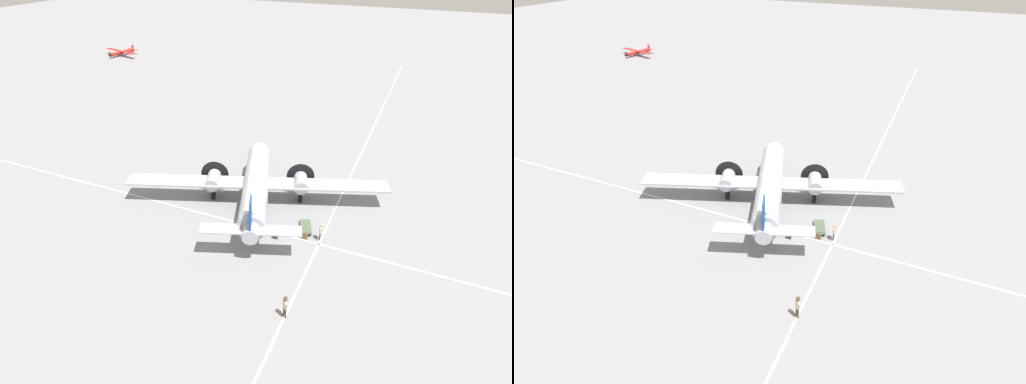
{
  "view_description": "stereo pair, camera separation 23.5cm",
  "coord_description": "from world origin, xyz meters",
  "views": [
    {
      "loc": [
        13.2,
        -30.37,
        22.46
      ],
      "look_at": [
        0.0,
        0.0,
        1.6
      ],
      "focal_mm": 28.0,
      "sensor_mm": 36.0,
      "label": 1
    },
    {
      "loc": [
        13.41,
        -30.28,
        22.46
      ],
      "look_at": [
        0.0,
        0.0,
        1.6
      ],
      "focal_mm": 28.0,
      "sensor_mm": 36.0,
      "label": 2
    }
  ],
  "objects": [
    {
      "name": "crew_foreground",
      "position": [
        7.41,
        -11.99,
        1.16
      ],
      "size": [
        0.47,
        0.47,
        1.84
      ],
      "rotation": [
        0.0,
        0.0,
        -0.78
      ],
      "color": "#473D2D",
      "rests_on": "ground_plane"
    },
    {
      "name": "ground_plane",
      "position": [
        0.0,
        0.0,
        0.0
      ],
      "size": [
        300.0,
        300.0,
        0.0
      ],
      "primitive_type": "plane",
      "color": "gray"
    },
    {
      "name": "light_aircraft_distant",
      "position": [
        -53.08,
        44.22,
        0.79
      ],
      "size": [
        9.47,
        7.18,
        1.86
      ],
      "rotation": [
        0.0,
        0.0,
        4.48
      ],
      "color": "#B2231E",
      "rests_on": "ground_plane"
    },
    {
      "name": "apron_line_eastwest",
      "position": [
        0.0,
        -3.32,
        0.0
      ],
      "size": [
        120.0,
        0.16,
        0.01
      ],
      "color": "silver",
      "rests_on": "ground_plane"
    },
    {
      "name": "suitcase_upright_spare",
      "position": [
        6.1,
        -3.13,
        0.29
      ],
      "size": [
        0.41,
        0.17,
        0.62
      ],
      "color": "brown",
      "rests_on": "ground_plane"
    },
    {
      "name": "suitcase_near_door",
      "position": [
        3.64,
        -4.13,
        0.25
      ],
      "size": [
        0.48,
        0.14,
        0.53
      ],
      "color": "#47331E",
      "rests_on": "ground_plane"
    },
    {
      "name": "passenger_boarding",
      "position": [
        7.32,
        -2.65,
        1.02
      ],
      "size": [
        0.27,
        0.57,
        1.67
      ],
      "rotation": [
        0.0,
        0.0,
        1.68
      ],
      "color": "#473D2D",
      "rests_on": "ground_plane"
    },
    {
      "name": "apron_line_northsouth",
      "position": [
        7.44,
        0.0,
        0.0
      ],
      "size": [
        0.16,
        120.0,
        0.01
      ],
      "color": "silver",
      "rests_on": "ground_plane"
    },
    {
      "name": "baggage_cart",
      "position": [
        5.74,
        -1.78,
        0.28
      ],
      "size": [
        1.73,
        2.44,
        0.56
      ],
      "rotation": [
        0.0,
        0.0,
        1.95
      ],
      "color": "#4C6047",
      "rests_on": "ground_plane"
    },
    {
      "name": "airliner_main",
      "position": [
        -0.14,
        0.39,
        2.46
      ],
      "size": [
        25.15,
        16.66,
        5.6
      ],
      "rotation": [
        0.0,
        0.0,
        1.92
      ],
      "color": "#ADB2BC",
      "rests_on": "ground_plane"
    }
  ]
}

